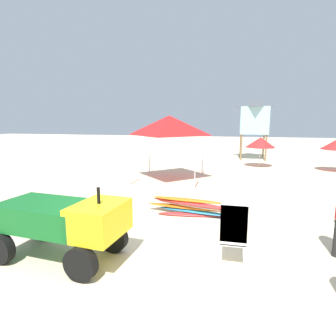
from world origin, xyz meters
The scene contains 7 objects.
ground centered at (0.00, 0.00, 0.00)m, with size 80.00×80.00×0.00m, color beige.
utility_cart centered at (-1.59, -0.44, 0.78)m, with size 2.65×1.50×1.50m.
stacked_plastic_chairs centered at (1.60, 0.05, 0.74)m, with size 0.48×0.48×1.29m.
surfboard_pile centered at (0.45, 2.61, 0.24)m, with size 2.56×0.91×0.48m.
popup_canopy centered at (-1.24, 7.13, 2.44)m, with size 2.77×2.77×2.87m.
lifeguard_tower centered at (2.88, 14.83, 2.86)m, with size 1.98×1.98×3.98m.
beach_umbrella_mid centered at (3.08, 11.62, 1.41)m, with size 1.65×1.65×1.70m.
Camera 1 is at (1.52, -4.93, 2.70)m, focal length 29.65 mm.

